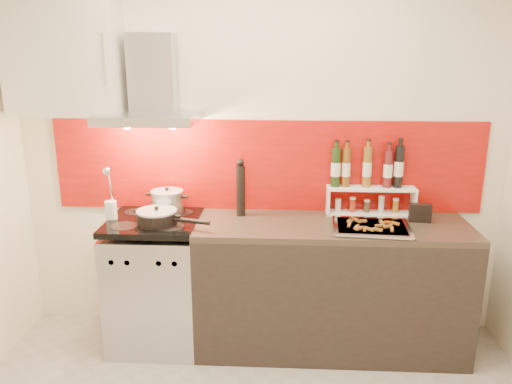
# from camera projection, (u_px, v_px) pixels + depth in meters

# --- Properties ---
(back_wall) EXTENTS (3.40, 0.02, 2.60)m
(back_wall) POSITION_uv_depth(u_px,v_px,m) (259.00, 154.00, 3.49)
(back_wall) COLOR silver
(back_wall) RESTS_ON ground
(backsplash) EXTENTS (3.00, 0.02, 0.64)m
(backsplash) POSITION_uv_depth(u_px,v_px,m) (266.00, 166.00, 3.50)
(backsplash) COLOR maroon
(backsplash) RESTS_ON back_wall
(range_stove) EXTENTS (0.60, 0.60, 0.91)m
(range_stove) POSITION_uv_depth(u_px,v_px,m) (157.00, 283.00, 3.46)
(range_stove) COLOR #B7B7BA
(range_stove) RESTS_ON ground
(counter) EXTENTS (1.80, 0.60, 0.90)m
(counter) POSITION_uv_depth(u_px,v_px,m) (330.00, 286.00, 3.40)
(counter) COLOR black
(counter) RESTS_ON ground
(range_hood) EXTENTS (0.62, 0.50, 0.61)m
(range_hood) POSITION_uv_depth(u_px,v_px,m) (151.00, 91.00, 3.25)
(range_hood) COLOR #B7B7BA
(range_hood) RESTS_ON back_wall
(upper_cabinet) EXTENTS (0.70, 0.35, 0.72)m
(upper_cabinet) POSITION_uv_depth(u_px,v_px,m) (65.00, 58.00, 3.21)
(upper_cabinet) COLOR beige
(upper_cabinet) RESTS_ON back_wall
(stock_pot) EXTENTS (0.22, 0.22, 0.19)m
(stock_pot) POSITION_uv_depth(u_px,v_px,m) (167.00, 202.00, 3.44)
(stock_pot) COLOR #B7B7BA
(stock_pot) RESTS_ON range_stove
(saute_pan) EXTENTS (0.50, 0.26, 0.12)m
(saute_pan) POSITION_uv_depth(u_px,v_px,m) (158.00, 217.00, 3.23)
(saute_pan) COLOR black
(saute_pan) RESTS_ON range_stove
(utensil_jar) EXTENTS (0.08, 0.12, 0.38)m
(utensil_jar) POSITION_uv_depth(u_px,v_px,m) (110.00, 204.00, 3.32)
(utensil_jar) COLOR silver
(utensil_jar) RESTS_ON range_stove
(pepper_mill) EXTENTS (0.06, 0.06, 0.40)m
(pepper_mill) POSITION_uv_depth(u_px,v_px,m) (241.00, 188.00, 3.40)
(pepper_mill) COLOR black
(pepper_mill) RESTS_ON counter
(step_shelf) EXTENTS (0.61, 0.17, 0.48)m
(step_shelf) POSITION_uv_depth(u_px,v_px,m) (369.00, 184.00, 3.42)
(step_shelf) COLOR white
(step_shelf) RESTS_ON counter
(caddy_box) EXTENTS (0.15, 0.08, 0.12)m
(caddy_box) POSITION_uv_depth(u_px,v_px,m) (420.00, 213.00, 3.31)
(caddy_box) COLOR black
(caddy_box) RESTS_ON counter
(baking_tray) EXTENTS (0.51, 0.41, 0.03)m
(baking_tray) POSITION_uv_depth(u_px,v_px,m) (371.00, 227.00, 3.17)
(baking_tray) COLOR silver
(baking_tray) RESTS_ON counter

